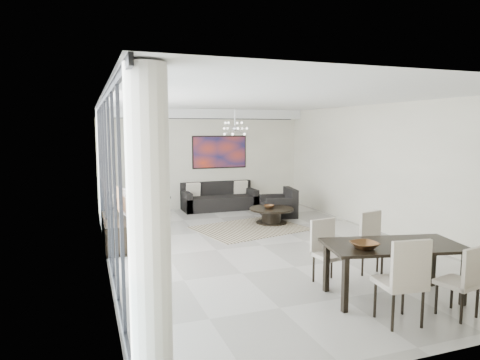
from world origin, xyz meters
name	(u,v)px	position (x,y,z in m)	size (l,w,h in m)	color
room_shell	(283,173)	(0.46, 0.00, 1.45)	(6.00, 9.00, 2.90)	#A8A39B
window_wall	(112,179)	(-2.86, 0.00, 1.47)	(0.37, 8.95, 2.90)	silver
soffit	(205,114)	(0.00, 4.30, 2.77)	(5.98, 0.40, 0.26)	white
painting	(220,152)	(0.50, 4.47, 1.65)	(1.68, 0.04, 0.98)	red
chandelier	(235,128)	(0.30, 2.50, 2.35)	(0.66, 0.66, 0.71)	silver
rug	(250,228)	(0.31, 1.46, 0.01)	(2.39, 1.84, 0.01)	black
coffee_table	(271,215)	(1.02, 1.81, 0.22)	(1.10, 1.10, 0.38)	black
bowl_coffee	(269,207)	(0.95, 1.81, 0.43)	(0.26, 0.26, 0.08)	brown
sofa_main	(219,200)	(0.35, 4.07, 0.26)	(2.15, 0.88, 0.78)	black
loveseat	(120,214)	(-2.54, 3.05, 0.25)	(0.82, 1.45, 0.73)	black
armchair	(280,207)	(1.59, 2.53, 0.26)	(0.98, 1.02, 0.75)	black
side_table	(163,204)	(-1.42, 3.29, 0.39)	(0.42, 0.42, 0.58)	black
tv_console	(116,232)	(-2.76, 1.03, 0.28)	(0.50, 1.78, 0.56)	black
television	(124,205)	(-2.60, 0.95, 0.83)	(0.95, 0.12, 0.55)	gray
dining_table	(393,250)	(0.65, -3.10, 0.69)	(2.01, 1.30, 0.77)	black
dining_chair_sw	(405,276)	(0.19, -3.85, 0.62)	(0.55, 0.55, 1.08)	#BEB09E
dining_chair_se	(465,277)	(1.05, -3.93, 0.53)	(0.50, 0.50, 0.92)	#BEB09E
dining_chair_nw	(326,247)	(0.13, -2.23, 0.55)	(0.49, 0.49, 0.96)	#BEB09E
dining_chair_ne	(375,239)	(1.01, -2.24, 0.59)	(0.57, 0.57, 1.02)	#BEB09E
bowl_dining	(364,245)	(0.13, -3.15, 0.81)	(0.35, 0.35, 0.09)	brown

